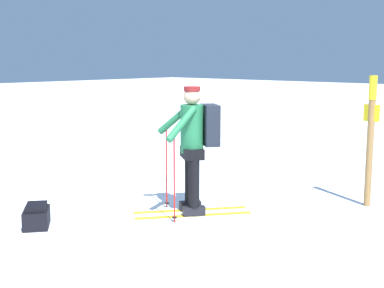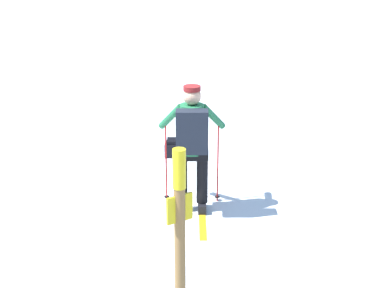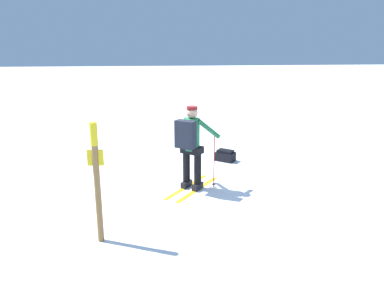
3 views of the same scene
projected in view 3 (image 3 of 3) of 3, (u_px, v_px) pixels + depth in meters
name	position (u px, v px, depth m)	size (l,w,h in m)	color
ground_plane	(173.00, 183.00, 8.14)	(80.00, 80.00, 0.00)	white
skier	(191.00, 142.00, 7.55)	(1.50, 1.24, 1.74)	gold
dropped_backpack	(225.00, 156.00, 9.62)	(0.53, 0.56, 0.29)	black
trail_marker	(97.00, 174.00, 5.50)	(0.11, 0.24, 1.87)	olive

